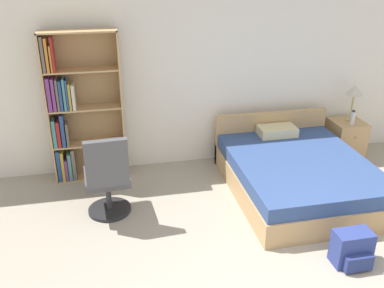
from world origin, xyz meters
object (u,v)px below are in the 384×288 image
object	(u,v)px
bookshelf	(75,112)
backpack_blue	(352,249)
water_bottle	(353,118)
bed	(296,173)
nightstand	(346,138)
table_lamp	(355,91)
office_chair	(107,179)

from	to	relation	value
bookshelf	backpack_blue	distance (m)	3.49
water_bottle	backpack_blue	size ratio (longest dim) A/B	0.58
bed	nightstand	world-z (taller)	bed
nightstand	table_lamp	size ratio (longest dim) A/B	0.99
bed	office_chair	xyz separation A→B (m)	(-2.27, -0.12, 0.23)
office_chair	table_lamp	bearing A→B (deg)	15.41
office_chair	bed	bearing A→B (deg)	2.98
bed	table_lamp	xyz separation A→B (m)	(1.16, 0.83, 0.71)
nightstand	backpack_blue	size ratio (longest dim) A/B	1.47
bookshelf	table_lamp	bearing A→B (deg)	-0.78
table_lamp	water_bottle	distance (m)	0.37
bookshelf	nightstand	distance (m)	3.78
water_bottle	bookshelf	bearing A→B (deg)	176.86
bookshelf	bed	xyz separation A→B (m)	(2.60, -0.88, -0.67)
table_lamp	bed	bearing A→B (deg)	-144.59
office_chair	nightstand	size ratio (longest dim) A/B	1.93
nightstand	table_lamp	bearing A→B (deg)	39.22
office_chair	backpack_blue	distance (m)	2.57
bookshelf	nightstand	xyz separation A→B (m)	(3.72, -0.09, -0.65)
bed	water_bottle	xyz separation A→B (m)	(1.10, 0.68, 0.38)
water_bottle	nightstand	bearing A→B (deg)	82.13
table_lamp	backpack_blue	world-z (taller)	table_lamp
table_lamp	backpack_blue	distance (m)	2.66
bookshelf	bed	world-z (taller)	bookshelf
nightstand	bookshelf	bearing A→B (deg)	178.61
bed	office_chair	distance (m)	2.28
bookshelf	bed	distance (m)	2.83
water_bottle	backpack_blue	world-z (taller)	water_bottle
bookshelf	backpack_blue	size ratio (longest dim) A/B	5.33
table_lamp	bookshelf	bearing A→B (deg)	179.22
office_chair	table_lamp	distance (m)	3.59
bookshelf	office_chair	world-z (taller)	bookshelf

